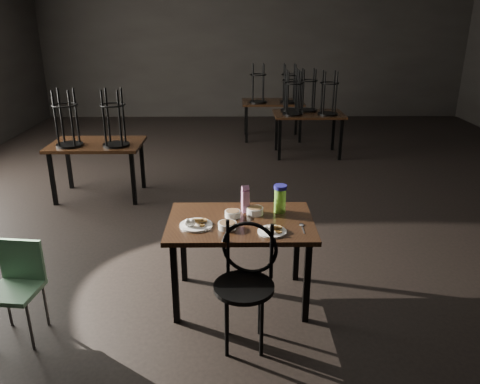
{
  "coord_description": "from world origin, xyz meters",
  "views": [
    {
      "loc": [
        -0.48,
        -5.44,
        2.33
      ],
      "look_at": [
        -0.43,
        -1.53,
        0.85
      ],
      "focal_mm": 35.0,
      "sensor_mm": 36.0,
      "label": 1
    }
  ],
  "objects_px": {
    "bentwood_chair": "(246,275)",
    "water_bottle": "(280,198)",
    "school_chair": "(17,281)",
    "juice_carton": "(245,200)",
    "main_table": "(241,229)"
  },
  "relations": [
    {
      "from": "juice_carton",
      "to": "school_chair",
      "type": "height_order",
      "value": "juice_carton"
    },
    {
      "from": "main_table",
      "to": "school_chair",
      "type": "relative_size",
      "value": 1.59
    },
    {
      "from": "water_bottle",
      "to": "school_chair",
      "type": "distance_m",
      "value": 2.16
    },
    {
      "from": "juice_carton",
      "to": "bentwood_chair",
      "type": "height_order",
      "value": "juice_carton"
    },
    {
      "from": "water_bottle",
      "to": "bentwood_chair",
      "type": "bearing_deg",
      "value": -113.12
    },
    {
      "from": "water_bottle",
      "to": "school_chair",
      "type": "bearing_deg",
      "value": -163.01
    },
    {
      "from": "bentwood_chair",
      "to": "water_bottle",
      "type": "bearing_deg",
      "value": 80.57
    },
    {
      "from": "juice_carton",
      "to": "water_bottle",
      "type": "height_order",
      "value": "water_bottle"
    },
    {
      "from": "main_table",
      "to": "bentwood_chair",
      "type": "distance_m",
      "value": 0.55
    },
    {
      "from": "main_table",
      "to": "juice_carton",
      "type": "xyz_separation_m",
      "value": [
        0.04,
        0.18,
        0.19
      ]
    },
    {
      "from": "juice_carton",
      "to": "water_bottle",
      "type": "xyz_separation_m",
      "value": [
        0.29,
        -0.01,
        0.01
      ]
    },
    {
      "from": "juice_carton",
      "to": "school_chair",
      "type": "bearing_deg",
      "value": -160.14
    },
    {
      "from": "school_chair",
      "to": "juice_carton",
      "type": "bearing_deg",
      "value": 26.87
    },
    {
      "from": "bentwood_chair",
      "to": "main_table",
      "type": "bearing_deg",
      "value": 107.23
    },
    {
      "from": "juice_carton",
      "to": "school_chair",
      "type": "relative_size",
      "value": 0.32
    }
  ]
}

